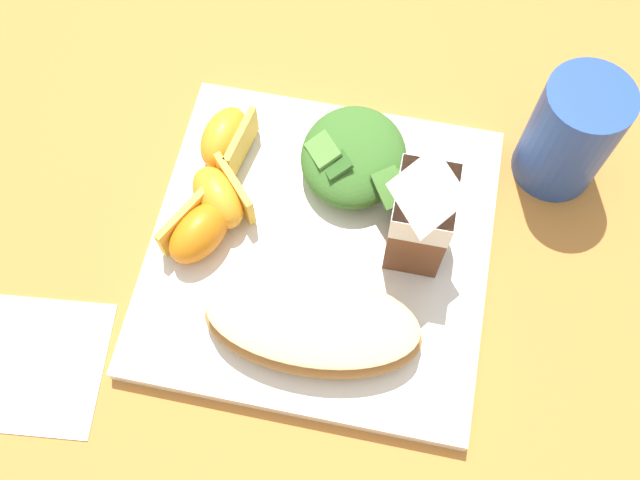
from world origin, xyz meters
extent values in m
plane|color=#C67A33|center=(0.00, 0.00, 0.00)|extent=(3.00, 3.00, 0.00)
cube|color=white|center=(0.00, 0.00, 0.01)|extent=(0.28, 0.28, 0.02)
ellipsoid|color=#B77F42|center=(0.07, 0.01, 0.03)|extent=(0.09, 0.17, 0.03)
ellipsoid|color=#B22D19|center=(0.07, 0.01, 0.04)|extent=(0.08, 0.16, 0.01)
ellipsoid|color=#EAD184|center=(0.07, 0.01, 0.05)|extent=(0.08, 0.17, 0.01)
ellipsoid|color=#3D7028|center=(-0.08, 0.01, 0.04)|extent=(0.10, 0.09, 0.04)
cube|color=#336023|center=(-0.08, -0.01, 0.04)|extent=(0.04, 0.03, 0.01)
cube|color=#5B8E3D|center=(-0.07, -0.01, 0.05)|extent=(0.04, 0.04, 0.02)
cube|color=#4C8433|center=(-0.09, -0.01, 0.04)|extent=(0.03, 0.02, 0.01)
cube|color=#4C8433|center=(-0.05, 0.05, 0.05)|extent=(0.04, 0.04, 0.01)
cube|color=#336023|center=(-0.06, 0.00, 0.05)|extent=(0.04, 0.03, 0.02)
cube|color=#4C8433|center=(-0.06, 0.05, 0.04)|extent=(0.02, 0.03, 0.01)
cube|color=brown|center=(-0.02, 0.08, 0.06)|extent=(0.06, 0.04, 0.09)
cube|color=white|center=(-0.02, 0.08, 0.09)|extent=(0.06, 0.05, 0.03)
pyramid|color=white|center=(-0.02, 0.08, 0.12)|extent=(0.06, 0.04, 0.02)
ellipsoid|color=orange|center=(-0.07, -0.10, 0.04)|extent=(0.07, 0.05, 0.04)
cube|color=gold|center=(-0.07, -0.08, 0.04)|extent=(0.06, 0.02, 0.03)
ellipsoid|color=orange|center=(-0.02, -0.09, 0.04)|extent=(0.07, 0.07, 0.04)
cube|color=gold|center=(-0.03, -0.08, 0.04)|extent=(0.05, 0.04, 0.03)
ellipsoid|color=orange|center=(0.02, -0.10, 0.04)|extent=(0.07, 0.06, 0.04)
cube|color=gold|center=(0.01, -0.11, 0.04)|extent=(0.05, 0.03, 0.03)
cube|color=white|center=(0.14, -0.20, 0.00)|extent=(0.12, 0.12, 0.00)
cylinder|color=#284CA3|center=(-0.12, 0.19, 0.05)|extent=(0.07, 0.07, 0.11)
camera|label=1|loc=(0.23, 0.05, 0.56)|focal=39.87mm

